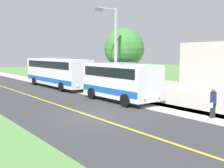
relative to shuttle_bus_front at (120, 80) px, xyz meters
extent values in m
plane|color=#548442|center=(4.52, 3.06, -1.61)|extent=(120.00, 120.00, 0.00)
cube|color=#333335|center=(4.52, 3.06, -1.60)|extent=(8.00, 100.00, 0.01)
cube|color=#B2ADA3|center=(-0.68, 3.06, -1.60)|extent=(2.40, 100.00, 0.01)
cube|color=gold|center=(4.52, 3.06, -1.60)|extent=(0.16, 100.00, 0.00)
cube|color=white|center=(0.00, 0.00, -0.03)|extent=(2.45, 6.63, 2.45)
cube|color=blue|center=(0.00, 0.00, -0.71)|extent=(2.49, 6.50, 0.44)
cube|color=black|center=(0.00, 0.00, 0.65)|extent=(2.49, 5.97, 0.70)
cube|color=gray|center=(0.00, 0.00, 1.26)|extent=(1.47, 1.99, 0.12)
cylinder|color=black|center=(-1.22, 2.05, -1.16)|extent=(0.25, 0.90, 0.90)
cylinder|color=black|center=(1.22, 2.05, -1.16)|extent=(0.25, 0.90, 0.90)
cylinder|color=black|center=(-1.22, -2.06, -1.16)|extent=(0.25, 0.90, 0.90)
cylinder|color=black|center=(1.22, -2.06, -1.16)|extent=(0.25, 0.90, 0.90)
sphere|color=#F2EACC|center=(-0.67, 3.33, -0.91)|extent=(0.20, 0.20, 0.20)
sphere|color=#F2EACC|center=(0.67, 3.33, -0.91)|extent=(0.20, 0.20, 0.20)
cube|color=white|center=(0.02, -10.60, 0.08)|extent=(2.41, 10.75, 2.66)
cube|color=blue|center=(0.02, -10.60, -0.71)|extent=(2.45, 10.53, 0.44)
cube|color=black|center=(0.02, -10.60, 0.86)|extent=(2.45, 9.67, 0.70)
cube|color=gray|center=(0.02, -10.60, 1.47)|extent=(1.45, 3.22, 0.12)
cylinder|color=black|center=(-1.19, -7.27, -1.16)|extent=(0.25, 0.90, 0.90)
cylinder|color=black|center=(1.22, -7.27, -1.16)|extent=(0.25, 0.90, 0.90)
cylinder|color=black|center=(-1.19, -13.93, -1.16)|extent=(0.25, 0.90, 0.90)
cylinder|color=black|center=(1.22, -13.93, -1.16)|extent=(0.25, 0.90, 0.90)
sphere|color=#F2EACC|center=(-0.65, -5.21, -0.91)|extent=(0.20, 0.20, 0.20)
sphere|color=#F2EACC|center=(0.68, -5.21, -0.91)|extent=(0.20, 0.20, 0.20)
cylinder|color=#262628|center=(-0.77, 7.39, -1.19)|extent=(0.18, 0.18, 0.82)
cylinder|color=#262628|center=(-0.57, 7.39, -1.19)|extent=(0.18, 0.18, 0.82)
cylinder|color=#1E2347|center=(-0.67, 7.39, -0.46)|extent=(0.34, 0.34, 0.65)
sphere|color=#8C664C|center=(-0.67, 7.39, -0.02)|extent=(0.22, 0.22, 0.22)
cylinder|color=#1E2347|center=(-0.85, 7.39, -0.43)|extent=(0.28, 0.10, 0.59)
cube|color=white|center=(-0.93, 7.44, -0.84)|extent=(0.20, 0.12, 0.28)
cylinder|color=#1E2347|center=(-0.49, 7.39, -0.43)|extent=(0.28, 0.10, 0.59)
cube|color=white|center=(-0.41, 7.44, -0.84)|extent=(0.20, 0.12, 0.28)
cylinder|color=#9E9EA3|center=(-0.48, -1.14, 1.95)|extent=(0.24, 0.24, 7.12)
cylinder|color=#9E9EA3|center=(0.32, -1.14, 5.36)|extent=(1.60, 0.14, 0.14)
cube|color=#59595B|center=(1.12, -1.14, 5.26)|extent=(0.50, 0.24, 0.20)
cylinder|color=brown|center=(-2.88, -2.95, -0.25)|extent=(0.36, 0.36, 2.72)
sphere|color=#387A33|center=(-2.88, -2.95, 2.46)|extent=(3.59, 3.59, 3.59)
camera|label=1|loc=(12.90, 15.73, 2.01)|focal=43.34mm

